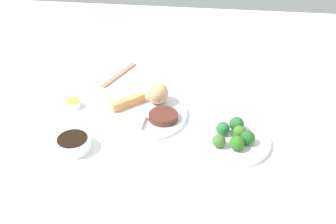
{
  "coord_description": "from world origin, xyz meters",
  "views": [
    {
      "loc": [
        -0.23,
        0.95,
        0.68
      ],
      "look_at": [
        -0.1,
        0.05,
        0.06
      ],
      "focal_mm": 38.26,
      "sensor_mm": 36.0,
      "label": 1
    }
  ],
  "objects_px": {
    "broccoli_plate": "(230,140)",
    "chopsticks_pair": "(119,75)",
    "soy_sauce_bowl": "(73,144)",
    "sauce_ramekin_hot_mustard": "(73,103)",
    "main_plate": "(145,114)"
  },
  "relations": [
    {
      "from": "broccoli_plate",
      "to": "sauce_ramekin_hot_mustard",
      "type": "xyz_separation_m",
      "value": [
        0.52,
        -0.12,
        0.0
      ]
    },
    {
      "from": "chopsticks_pair",
      "to": "broccoli_plate",
      "type": "bearing_deg",
      "value": 140.45
    },
    {
      "from": "chopsticks_pair",
      "to": "soy_sauce_bowl",
      "type": "bearing_deg",
      "value": 87.7
    },
    {
      "from": "sauce_ramekin_hot_mustard",
      "to": "chopsticks_pair",
      "type": "height_order",
      "value": "sauce_ramekin_hot_mustard"
    },
    {
      "from": "sauce_ramekin_hot_mustard",
      "to": "broccoli_plate",
      "type": "bearing_deg",
      "value": 167.07
    },
    {
      "from": "main_plate",
      "to": "chopsticks_pair",
      "type": "bearing_deg",
      "value": -59.11
    },
    {
      "from": "soy_sauce_bowl",
      "to": "chopsticks_pair",
      "type": "distance_m",
      "value": 0.45
    },
    {
      "from": "main_plate",
      "to": "broccoli_plate",
      "type": "relative_size",
      "value": 1.16
    },
    {
      "from": "broccoli_plate",
      "to": "chopsticks_pair",
      "type": "xyz_separation_m",
      "value": [
        0.43,
        -0.35,
        -0.0
      ]
    },
    {
      "from": "chopsticks_pair",
      "to": "main_plate",
      "type": "bearing_deg",
      "value": 120.89
    },
    {
      "from": "main_plate",
      "to": "chopsticks_pair",
      "type": "xyz_separation_m",
      "value": [
        0.15,
        -0.26,
        -0.0
      ]
    },
    {
      "from": "soy_sauce_bowl",
      "to": "main_plate",
      "type": "bearing_deg",
      "value": -132.42
    },
    {
      "from": "soy_sauce_bowl",
      "to": "chopsticks_pair",
      "type": "relative_size",
      "value": 0.48
    },
    {
      "from": "broccoli_plate",
      "to": "soy_sauce_bowl",
      "type": "xyz_separation_m",
      "value": [
        0.44,
        0.09,
        0.01
      ]
    },
    {
      "from": "main_plate",
      "to": "soy_sauce_bowl",
      "type": "bearing_deg",
      "value": 47.58
    }
  ]
}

